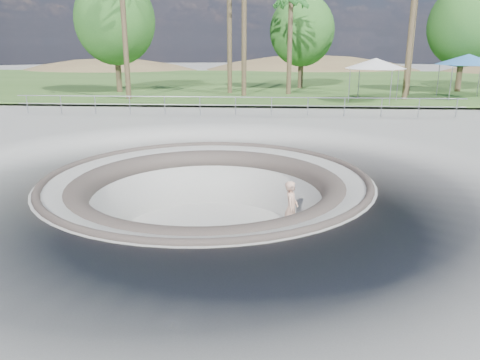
{
  "coord_description": "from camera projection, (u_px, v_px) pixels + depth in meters",
  "views": [
    {
      "loc": [
        1.98,
        -14.05,
        4.12
      ],
      "look_at": [
        1.04,
        0.14,
        -0.1
      ],
      "focal_mm": 35.0,
      "sensor_mm": 36.0,
      "label": 1
    }
  ],
  "objects": [
    {
      "name": "safety_railing",
      "position": [
        236.0,
        106.0,
        26.02
      ],
      "size": [
        25.0,
        0.06,
        1.03
      ],
      "color": "gray",
      "rests_on": "ground"
    },
    {
      "name": "distant_hills",
      "position": [
        283.0,
        118.0,
        71.19
      ],
      "size": [
        103.2,
        45.0,
        28.6
      ],
      "color": "brown",
      "rests_on": "ground"
    },
    {
      "name": "grass_strip",
      "position": [
        252.0,
        82.0,
        47.2
      ],
      "size": [
        180.0,
        36.0,
        0.12
      ],
      "color": "#385C24",
      "rests_on": "ground"
    },
    {
      "name": "bushy_tree_right",
      "position": [
        466.0,
        26.0,
        36.22
      ],
      "size": [
        5.73,
        5.21,
        8.27
      ],
      "color": "brown",
      "rests_on": "ground"
    },
    {
      "name": "skate_bowl",
      "position": [
        208.0,
        231.0,
        15.26
      ],
      "size": [
        14.0,
        14.0,
        4.1
      ],
      "color": "#A1A19C",
      "rests_on": "ground"
    },
    {
      "name": "skater",
      "position": [
        291.0,
        209.0,
        14.69
      ],
      "size": [
        0.53,
        0.72,
        1.79
      ],
      "primitive_type": "imported",
      "rotation": [
        0.0,
        0.0,
        1.4
      ],
      "color": "#D8A58B",
      "rests_on": "skateboard"
    },
    {
      "name": "canopy_blue",
      "position": [
        468.0,
        60.0,
        32.08
      ],
      "size": [
        6.01,
        6.01,
        3.04
      ],
      "color": "gray",
      "rests_on": "ground"
    },
    {
      "name": "bushy_tree_mid",
      "position": [
        302.0,
        31.0,
        39.07
      ],
      "size": [
        5.39,
        4.9,
        7.78
      ],
      "color": "brown",
      "rests_on": "ground"
    },
    {
      "name": "skateboard",
      "position": [
        290.0,
        235.0,
        14.95
      ],
      "size": [
        0.82,
        0.28,
        0.08
      ],
      "color": "brown",
      "rests_on": "ground"
    },
    {
      "name": "palm_d",
      "position": [
        291.0,
        0.0,
        33.79
      ],
      "size": [
        2.6,
        2.6,
        8.09
      ],
      "color": "brown",
      "rests_on": "ground"
    },
    {
      "name": "bushy_tree_left",
      "position": [
        115.0,
        21.0,
        35.7
      ],
      "size": [
        6.14,
        5.58,
        8.86
      ],
      "color": "brown",
      "rests_on": "ground"
    },
    {
      "name": "canopy_white",
      "position": [
        376.0,
        64.0,
        30.62
      ],
      "size": [
        5.12,
        5.12,
        2.81
      ],
      "color": "gray",
      "rests_on": "ground"
    },
    {
      "name": "ground",
      "position": [
        207.0,
        178.0,
        14.74
      ],
      "size": [
        180.0,
        180.0,
        0.0
      ],
      "primitive_type": "plane",
      "color": "#A1A19C",
      "rests_on": "ground"
    }
  ]
}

